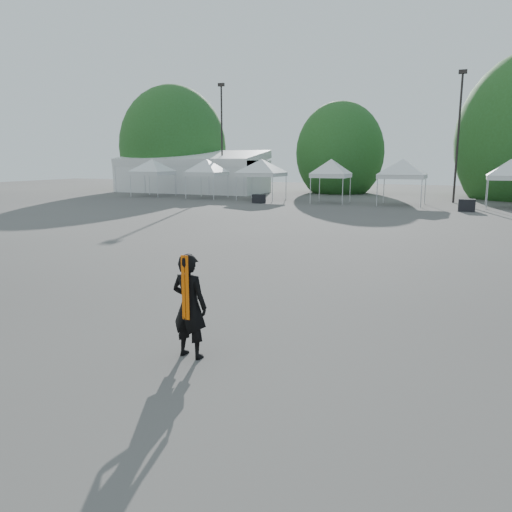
% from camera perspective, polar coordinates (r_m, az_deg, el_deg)
% --- Properties ---
extents(ground, '(120.00, 120.00, 0.00)m').
position_cam_1_polar(ground, '(10.91, -0.36, -6.60)').
color(ground, '#474442').
rests_on(ground, ground).
extents(marquee, '(15.00, 6.25, 4.23)m').
position_cam_1_polar(marquee, '(51.66, -7.37, 9.42)').
color(marquee, white).
rests_on(marquee, ground).
extents(light_pole_west, '(0.60, 0.25, 10.30)m').
position_cam_1_polar(light_pole_west, '(48.91, -3.93, 13.86)').
color(light_pole_west, black).
rests_on(light_pole_west, ground).
extents(light_pole_east, '(0.60, 0.25, 9.80)m').
position_cam_1_polar(light_pole_east, '(41.61, 22.15, 13.26)').
color(light_pole_east, black).
rests_on(light_pole_east, ground).
extents(tree_far_w, '(4.80, 4.80, 7.30)m').
position_cam_1_polar(tree_far_w, '(56.30, -9.45, 12.10)').
color(tree_far_w, '#382314').
rests_on(tree_far_w, ground).
extents(tree_mid_w, '(4.16, 4.16, 6.33)m').
position_cam_1_polar(tree_mid_w, '(51.01, 9.56, 11.55)').
color(tree_mid_w, '#382314').
rests_on(tree_mid_w, ground).
extents(tent_a, '(4.34, 4.34, 3.88)m').
position_cam_1_polar(tent_a, '(46.67, -11.77, 10.46)').
color(tent_a, silver).
rests_on(tent_a, ground).
extents(tent_b, '(4.08, 4.08, 3.88)m').
position_cam_1_polar(tent_b, '(43.62, -5.67, 10.62)').
color(tent_b, silver).
rests_on(tent_b, ground).
extents(tent_c, '(4.74, 4.74, 3.88)m').
position_cam_1_polar(tent_c, '(41.56, 0.65, 10.65)').
color(tent_c, silver).
rests_on(tent_c, ground).
extents(tent_d, '(3.77, 3.77, 3.88)m').
position_cam_1_polar(tent_d, '(38.82, 8.60, 10.51)').
color(tent_d, silver).
rests_on(tent_d, ground).
extents(tent_e, '(4.57, 4.57, 3.88)m').
position_cam_1_polar(tent_e, '(38.21, 16.47, 10.19)').
color(tent_e, silver).
rests_on(tent_e, ground).
extents(tent_f, '(4.06, 4.06, 3.88)m').
position_cam_1_polar(tent_f, '(38.25, 27.14, 9.44)').
color(tent_f, silver).
rests_on(tent_f, ground).
extents(man, '(0.69, 0.49, 1.79)m').
position_cam_1_polar(man, '(8.42, -7.61, -5.65)').
color(man, black).
rests_on(man, ground).
extents(crate_west, '(0.97, 0.82, 0.66)m').
position_cam_1_polar(crate_west, '(38.45, 0.33, 6.56)').
color(crate_west, black).
rests_on(crate_west, ground).
extents(crate_mid, '(1.04, 0.82, 0.79)m').
position_cam_1_polar(crate_mid, '(35.00, 22.94, 5.37)').
color(crate_mid, black).
rests_on(crate_mid, ground).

